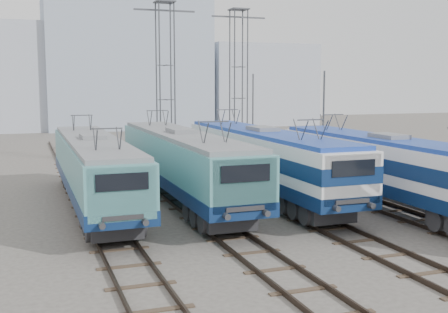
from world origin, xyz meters
TOP-DOWN VIEW (x-y plane):
  - ground at (0.00, 0.00)m, footprint 160.00×160.00m
  - platform at (10.20, 8.00)m, footprint 4.00×70.00m
  - locomotive_far_left at (-6.75, 9.38)m, footprint 2.71×17.10m
  - locomotive_center_left at (-2.25, 9.39)m, footprint 2.83×17.88m
  - locomotive_center_right at (2.25, 9.23)m, footprint 2.83×17.88m
  - locomotive_far_right at (6.75, 4.25)m, footprint 2.75×17.35m
  - catenary_tower_west at (0.00, 22.00)m, footprint 4.50×1.20m
  - catenary_tower_east at (6.50, 24.00)m, footprint 4.50×1.20m
  - mast_mid at (8.60, 14.00)m, footprint 0.12×0.12m
  - mast_rear at (8.60, 26.00)m, footprint 0.12×0.12m
  - building_center at (4.00, 62.00)m, footprint 22.00×14.00m
  - building_east at (24.00, 62.00)m, footprint 16.00×12.00m

SIDE VIEW (x-z plane):
  - ground at x=0.00m, z-range 0.00..0.00m
  - platform at x=10.20m, z-range 0.00..0.30m
  - locomotive_far_left at x=-6.75m, z-range 0.53..3.75m
  - locomotive_far_right at x=6.75m, z-range 0.59..3.85m
  - locomotive_center_left at x=-2.25m, z-range 0.55..3.91m
  - locomotive_center_right at x=2.25m, z-range 0.60..3.96m
  - mast_mid at x=8.60m, z-range 0.00..7.00m
  - mast_rear at x=8.60m, z-range 0.00..7.00m
  - building_east at x=24.00m, z-range 0.00..12.00m
  - catenary_tower_west at x=0.00m, z-range 0.64..12.64m
  - catenary_tower_east at x=6.50m, z-range 0.64..12.64m
  - building_center at x=4.00m, z-range 0.00..18.00m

